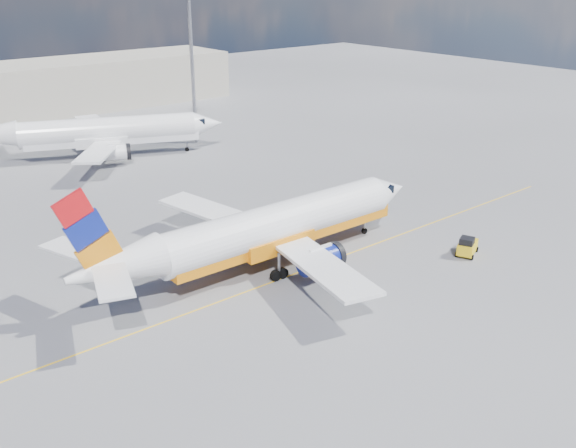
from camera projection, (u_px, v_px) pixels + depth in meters
ground at (308, 292)px, 47.22m from camera, size 240.00×240.00×0.00m
taxi_line at (283, 278)px, 49.37m from camera, size 70.00×0.15×0.01m
terminal_main at (23, 90)px, 102.37m from camera, size 70.00×14.00×8.00m
main_jet at (270, 228)px, 50.19m from camera, size 32.19×25.49×9.76m
second_jet at (100, 132)px, 79.45m from camera, size 31.52×23.76×9.69m
gse_tug at (467, 246)px, 53.10m from camera, size 2.65×2.22×1.67m
traffic_cone at (343, 273)px, 49.46m from camera, size 0.44×0.44×0.62m
floodlight_mast at (191, 40)px, 82.82m from camera, size 1.64×1.64×22.48m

